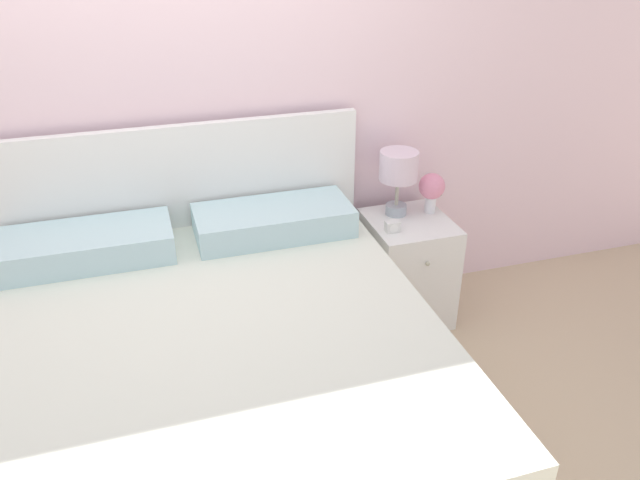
% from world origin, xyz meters
% --- Properties ---
extents(ground_plane, '(12.00, 12.00, 0.00)m').
position_xyz_m(ground_plane, '(0.00, 0.00, 0.00)').
color(ground_plane, '#CCB28E').
extents(wall_back, '(8.00, 0.06, 2.60)m').
position_xyz_m(wall_back, '(0.00, 0.07, 1.30)').
color(wall_back, silver).
rests_on(wall_back, ground_plane).
extents(bed, '(1.90, 1.98, 1.19)m').
position_xyz_m(bed, '(0.00, -0.92, 0.35)').
color(bed, beige).
rests_on(bed, ground_plane).
extents(nightstand, '(0.44, 0.49, 0.61)m').
position_xyz_m(nightstand, '(1.20, -0.25, 0.30)').
color(nightstand, white).
rests_on(nightstand, ground_plane).
extents(table_lamp, '(0.21, 0.21, 0.36)m').
position_xyz_m(table_lamp, '(1.16, -0.15, 0.87)').
color(table_lamp, '#A8B2BC').
rests_on(table_lamp, nightstand).
extents(flower_vase, '(0.14, 0.14, 0.23)m').
position_xyz_m(flower_vase, '(1.36, -0.18, 0.75)').
color(flower_vase, white).
rests_on(flower_vase, nightstand).
extents(alarm_clock, '(0.07, 0.05, 0.06)m').
position_xyz_m(alarm_clock, '(1.06, -0.34, 0.64)').
color(alarm_clock, white).
rests_on(alarm_clock, nightstand).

